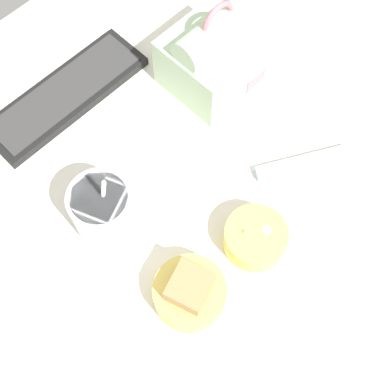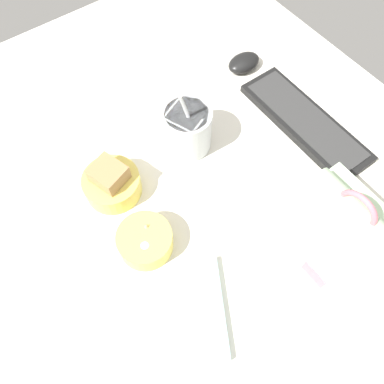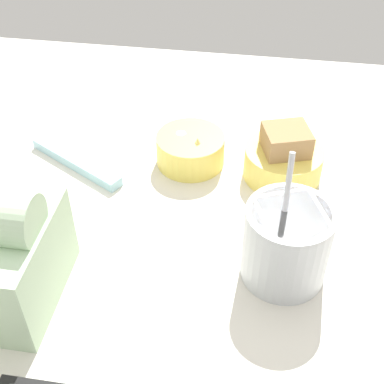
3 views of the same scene
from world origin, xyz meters
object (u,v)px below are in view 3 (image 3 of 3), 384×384
soup_cup (286,243)px  chopstick_case (76,162)px  bento_bowl_snacks (191,149)px  bento_bowl_sandwich (284,159)px

soup_cup → chopstick_case: soup_cup is taller
bento_bowl_snacks → chopstick_case: (17.90, 3.77, -1.80)cm
chopstick_case → bento_bowl_sandwich: bearing=-175.3°
bento_bowl_sandwich → chopstick_case: 32.66cm
soup_cup → bento_bowl_snacks: size_ratio=1.66×
bento_bowl_sandwich → bento_bowl_snacks: bento_bowl_sandwich is taller
bento_bowl_snacks → soup_cup: bearing=126.0°
bento_bowl_sandwich → chopstick_case: bearing=4.7°
bento_bowl_snacks → chopstick_case: size_ratio=0.63×
bento_bowl_sandwich → bento_bowl_snacks: 14.62cm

